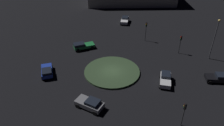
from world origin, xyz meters
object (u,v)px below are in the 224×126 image
Objects in this scene: car_blue at (47,71)px; traffic_light_southwest at (184,110)px; car_grey at (90,104)px; car_silver at (166,79)px; car_black at (219,78)px; car_green at (83,46)px; car_white at (125,20)px; traffic_light_east at (146,28)px; traffic_light_southeast at (180,41)px; streetlamp_southeast at (215,36)px.

car_blue is 1.14× the size of traffic_light_southwest.
car_grey is 12.99m from traffic_light_southwest.
car_silver is (8.56, -10.51, 0.00)m from car_grey.
car_grey reaches higher than car_black.
car_white is at bearing 35.07° from car_green.
car_blue is (-2.37, 20.56, -0.04)m from car_silver.
car_black is 18.71m from traffic_light_east.
car_white is 36.24m from traffic_light_southwest.
traffic_light_southeast is at bearing -26.58° from car_green.
car_green is at bearing -43.46° from traffic_light_east.
traffic_light_east is at bearing -50.96° from car_black.
traffic_light_southwest is at bearing 13.85° from car_silver.
car_black is 29.90m from car_white.
car_grey is at bearing 21.06° from car_black.
car_blue is 26.59m from traffic_light_southeast.
car_grey is at bearing 4.60° from traffic_light_east.
traffic_light_southwest is 0.47× the size of streetlamp_southeast.
car_blue is 10.87m from car_green.
car_silver is at bearing 140.38° from streetlamp_southeast.
traffic_light_southwest is (-8.94, -2.32, 1.96)m from car_silver.
traffic_light_southeast is 0.48× the size of streetlamp_southeast.
traffic_light_southeast is at bearing -108.07° from car_grey.
traffic_light_east is (6.90, -12.62, 2.40)m from car_green.
car_grey is at bearing 134.65° from streetlamp_southeast.
car_silver is (-2.51, 8.79, 0.05)m from car_black.
car_blue is at bearing -9.79° from traffic_light_southeast.
traffic_light_southwest reaches higher than car_grey.
car_green is (8.08, 17.58, -0.04)m from car_silver.
car_grey is 1.01× the size of traffic_light_east.
streetlamp_southeast reaches higher than car_white.
streetlamp_southeast is (7.52, 0.49, 4.27)m from car_black.
car_black is at bearing 87.74° from traffic_light_southeast.
car_green reaches higher than car_blue.
car_black is at bearing -79.44° from traffic_light_southwest.
traffic_light_east reaches higher than car_grey.
car_grey reaches higher than car_green.
traffic_light_east reaches higher than car_silver.
car_white is 0.51× the size of streetlamp_southeast.
car_black is 0.95× the size of traffic_light_east.
car_black is 26.95m from car_green.
traffic_light_southwest reaches higher than car_black.
car_grey is 1.16× the size of traffic_light_southwest.
traffic_light_east is (14.97, 4.96, 2.36)m from car_silver.
car_green is (16.64, 7.06, -0.04)m from car_grey.
traffic_light_southwest is at bearing -166.08° from car_grey.
traffic_light_southwest is (-0.38, -12.84, 1.96)m from car_grey.
car_green is 20.29m from traffic_light_southeast.
traffic_light_southeast is (19.41, -12.93, 2.01)m from car_grey.
car_silver is 20.70m from car_blue.
traffic_light_southeast is at bearing 166.73° from car_silver.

